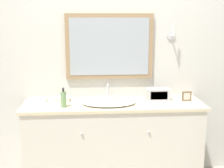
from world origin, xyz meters
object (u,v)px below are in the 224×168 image
(sink_basin, at_px, (109,102))
(soap_bottle, at_px, (64,99))
(appliance_box, at_px, (158,94))
(picture_frame, at_px, (187,96))

(sink_basin, bearing_deg, soap_bottle, -168.15)
(sink_basin, height_order, soap_bottle, soap_bottle)
(soap_bottle, xyz_separation_m, appliance_box, (0.98, 0.20, -0.02))
(appliance_box, bearing_deg, sink_basin, -169.05)
(appliance_box, height_order, picture_frame, appliance_box)
(sink_basin, xyz_separation_m, soap_bottle, (-0.45, -0.09, 0.06))
(sink_basin, relative_size, appliance_box, 2.18)
(soap_bottle, bearing_deg, sink_basin, 11.85)
(sink_basin, relative_size, picture_frame, 5.38)
(picture_frame, bearing_deg, sink_basin, -176.73)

